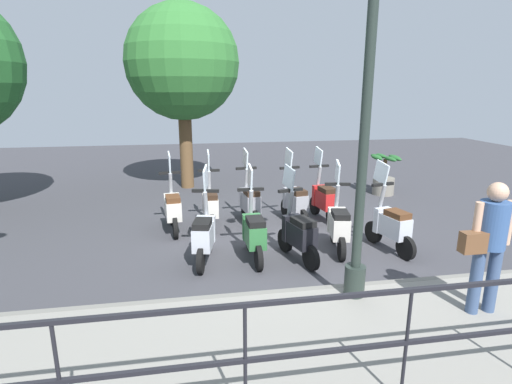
{
  "coord_description": "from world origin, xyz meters",
  "views": [
    {
      "loc": [
        -6.8,
        1.69,
        2.74
      ],
      "look_at": [
        0.2,
        0.5,
        0.9
      ],
      "focal_mm": 28.0,
      "sensor_mm": 36.0,
      "label": 1
    }
  ],
  "objects_px": {
    "lamp_post_near": "(364,136)",
    "scooter_far_1": "(294,201)",
    "scooter_near_3": "(254,232)",
    "scooter_near_1": "(338,225)",
    "tree_distant": "(182,63)",
    "scooter_near_4": "(204,234)",
    "scooter_far_0": "(324,198)",
    "scooter_far_4": "(173,208)",
    "scooter_far_2": "(250,201)",
    "pedestrian_with_bag": "(489,239)",
    "scooter_far_3": "(210,205)",
    "potted_palm": "(384,178)",
    "scooter_near_0": "(390,224)",
    "scooter_near_2": "(298,233)"
  },
  "relations": [
    {
      "from": "scooter_near_4",
      "to": "scooter_far_1",
      "type": "distance_m",
      "value": 2.58
    },
    {
      "from": "tree_distant",
      "to": "lamp_post_near",
      "type": "bearing_deg",
      "value": -163.11
    },
    {
      "from": "scooter_far_4",
      "to": "lamp_post_near",
      "type": "bearing_deg",
      "value": -149.82
    },
    {
      "from": "pedestrian_with_bag",
      "to": "scooter_far_0",
      "type": "distance_m",
      "value": 4.13
    },
    {
      "from": "potted_palm",
      "to": "scooter_far_3",
      "type": "bearing_deg",
      "value": 111.95
    },
    {
      "from": "scooter_near_4",
      "to": "scooter_far_4",
      "type": "xyz_separation_m",
      "value": [
        1.58,
        0.54,
        0.0
      ]
    },
    {
      "from": "scooter_near_4",
      "to": "scooter_far_1",
      "type": "relative_size",
      "value": 1.0
    },
    {
      "from": "scooter_near_1",
      "to": "scooter_near_4",
      "type": "bearing_deg",
      "value": 103.7
    },
    {
      "from": "scooter_far_1",
      "to": "scooter_far_4",
      "type": "xyz_separation_m",
      "value": [
        -0.11,
        2.49,
        0.0
      ]
    },
    {
      "from": "scooter_near_1",
      "to": "scooter_near_3",
      "type": "relative_size",
      "value": 1.0
    },
    {
      "from": "scooter_near_3",
      "to": "scooter_near_4",
      "type": "xyz_separation_m",
      "value": [
        0.03,
        0.8,
        0.0
      ]
    },
    {
      "from": "scooter_near_0",
      "to": "scooter_near_4",
      "type": "bearing_deg",
      "value": 76.11
    },
    {
      "from": "scooter_near_3",
      "to": "scooter_far_3",
      "type": "height_order",
      "value": "same"
    },
    {
      "from": "scooter_far_2",
      "to": "scooter_near_3",
      "type": "bearing_deg",
      "value": 167.2
    },
    {
      "from": "scooter_far_4",
      "to": "scooter_near_0",
      "type": "bearing_deg",
      "value": -119.89
    },
    {
      "from": "pedestrian_with_bag",
      "to": "scooter_far_1",
      "type": "bearing_deg",
      "value": 17.54
    },
    {
      "from": "scooter_far_2",
      "to": "scooter_far_1",
      "type": "bearing_deg",
      "value": -101.91
    },
    {
      "from": "scooter_near_2",
      "to": "scooter_far_0",
      "type": "bearing_deg",
      "value": -44.9
    },
    {
      "from": "potted_palm",
      "to": "scooter_near_3",
      "type": "relative_size",
      "value": 0.69
    },
    {
      "from": "scooter_near_0",
      "to": "scooter_far_1",
      "type": "height_order",
      "value": "same"
    },
    {
      "from": "scooter_far_3",
      "to": "scooter_near_1",
      "type": "bearing_deg",
      "value": -126.89
    },
    {
      "from": "lamp_post_near",
      "to": "potted_palm",
      "type": "xyz_separation_m",
      "value": [
        5.23,
        -3.06,
        -1.76
      ]
    },
    {
      "from": "scooter_near_0",
      "to": "scooter_far_2",
      "type": "bearing_deg",
      "value": 36.78
    },
    {
      "from": "scooter_far_0",
      "to": "scooter_near_4",
      "type": "bearing_deg",
      "value": 116.46
    },
    {
      "from": "lamp_post_near",
      "to": "scooter_far_1",
      "type": "xyz_separation_m",
      "value": [
        3.35,
        -0.1,
        -1.72
      ]
    },
    {
      "from": "pedestrian_with_bag",
      "to": "scooter_near_3",
      "type": "bearing_deg",
      "value": 46.71
    },
    {
      "from": "scooter_far_2",
      "to": "tree_distant",
      "type": "bearing_deg",
      "value": 13.95
    },
    {
      "from": "tree_distant",
      "to": "potted_palm",
      "type": "relative_size",
      "value": 4.67
    },
    {
      "from": "pedestrian_with_bag",
      "to": "scooter_near_0",
      "type": "distance_m",
      "value": 2.32
    },
    {
      "from": "scooter_near_4",
      "to": "scooter_far_4",
      "type": "height_order",
      "value": "same"
    },
    {
      "from": "scooter_far_2",
      "to": "scooter_near_1",
      "type": "bearing_deg",
      "value": -149.04
    },
    {
      "from": "scooter_near_4",
      "to": "scooter_far_0",
      "type": "distance_m",
      "value": 3.14
    },
    {
      "from": "tree_distant",
      "to": "scooter_near_2",
      "type": "distance_m",
      "value": 6.42
    },
    {
      "from": "tree_distant",
      "to": "scooter_near_3",
      "type": "xyz_separation_m",
      "value": [
        -5.29,
        -1.06,
        -2.92
      ]
    },
    {
      "from": "lamp_post_near",
      "to": "potted_palm",
      "type": "bearing_deg",
      "value": -30.31
    },
    {
      "from": "lamp_post_near",
      "to": "scooter_near_3",
      "type": "distance_m",
      "value": 2.59
    },
    {
      "from": "potted_palm",
      "to": "lamp_post_near",
      "type": "bearing_deg",
      "value": 149.69
    },
    {
      "from": "tree_distant",
      "to": "scooter_near_2",
      "type": "xyz_separation_m",
      "value": [
        -5.44,
        -1.76,
        -2.92
      ]
    },
    {
      "from": "scooter_far_3",
      "to": "scooter_far_4",
      "type": "height_order",
      "value": "same"
    },
    {
      "from": "pedestrian_with_bag",
      "to": "potted_palm",
      "type": "xyz_separation_m",
      "value": [
        5.86,
        -1.75,
        -0.63
      ]
    },
    {
      "from": "potted_palm",
      "to": "scooter_far_4",
      "type": "height_order",
      "value": "scooter_far_4"
    },
    {
      "from": "scooter_near_3",
      "to": "scooter_far_1",
      "type": "bearing_deg",
      "value": -34.81
    },
    {
      "from": "scooter_far_3",
      "to": "tree_distant",
      "type": "bearing_deg",
      "value": 7.24
    },
    {
      "from": "lamp_post_near",
      "to": "scooter_far_2",
      "type": "relative_size",
      "value": 3.0
    },
    {
      "from": "scooter_near_2",
      "to": "potted_palm",
      "type": "bearing_deg",
      "value": -57.43
    },
    {
      "from": "scooter_far_1",
      "to": "scooter_far_4",
      "type": "height_order",
      "value": "same"
    },
    {
      "from": "pedestrian_with_bag",
      "to": "potted_palm",
      "type": "height_order",
      "value": "pedestrian_with_bag"
    },
    {
      "from": "tree_distant",
      "to": "scooter_far_2",
      "type": "height_order",
      "value": "tree_distant"
    },
    {
      "from": "scooter_near_2",
      "to": "scooter_near_4",
      "type": "xyz_separation_m",
      "value": [
        0.18,
        1.5,
        0.0
      ]
    },
    {
      "from": "pedestrian_with_bag",
      "to": "scooter_near_4",
      "type": "bearing_deg",
      "value": 54.58
    }
  ]
}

